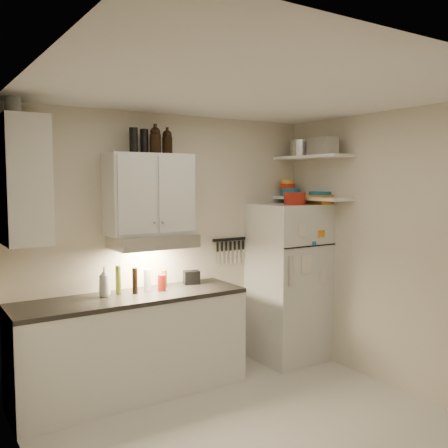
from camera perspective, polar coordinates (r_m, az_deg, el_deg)
floor at (r=4.19m, az=4.13°, el=-22.90°), size 3.20×3.00×0.02m
ceiling at (r=3.77m, az=4.39°, el=15.07°), size 3.20×3.00×0.02m
back_wall at (r=5.04m, az=-6.17°, el=-2.46°), size 3.20×0.02×2.60m
left_wall at (r=3.09m, az=-20.53°, el=-7.48°), size 0.02×3.00×2.60m
right_wall at (r=4.90m, az=19.48°, el=-2.93°), size 0.02×3.00×2.60m
base_cabinet at (r=4.73m, az=-10.46°, el=-13.71°), size 2.10×0.60×0.88m
countertop at (r=4.61m, az=-10.55°, el=-8.28°), size 2.10×0.62×0.04m
upper_cabinet at (r=4.71m, az=-8.54°, el=3.41°), size 0.80×0.33×0.75m
side_cabinet at (r=4.23m, az=-21.98°, el=4.62°), size 0.33×0.55×1.00m
range_hood at (r=4.68m, az=-8.14°, el=-1.94°), size 0.76×0.46×0.12m
fridge at (r=5.51m, az=7.34°, el=-6.59°), size 0.70×0.68×1.70m
shelf_hi at (r=5.43m, az=10.06°, el=7.54°), size 0.30×0.95×0.03m
shelf_lo at (r=5.43m, az=9.98°, el=2.90°), size 0.30×0.95×0.03m
knife_strip at (r=5.36m, az=0.65°, el=-1.77°), size 0.42×0.02×0.03m
dutch_oven at (r=5.22m, az=8.08°, el=2.90°), size 0.29×0.29×0.13m
book_stack at (r=5.44m, az=10.82°, el=2.76°), size 0.25×0.31×0.10m
spice_jar at (r=5.36m, az=7.44°, el=2.86°), size 0.07×0.07×0.11m
stock_pot at (r=5.66m, az=8.79°, el=8.53°), size 0.29×0.29×0.18m
tin_a at (r=5.38m, az=10.70°, el=8.69°), size 0.21×0.19×0.18m
tin_b at (r=5.20m, az=11.65°, el=8.76°), size 0.19×0.19×0.17m
bowl_teal at (r=5.65m, az=7.67°, el=3.61°), size 0.22×0.22×0.09m
bowl_orange at (r=5.67m, az=7.25°, el=4.33°), size 0.18×0.18×0.05m
bowl_yellow at (r=5.67m, az=7.26°, el=4.81°), size 0.14×0.14×0.04m
plates at (r=5.45m, az=10.91°, el=3.36°), size 0.27×0.27×0.06m
growler_a at (r=4.70m, az=-7.86°, el=9.51°), size 0.13×0.13×0.25m
growler_b at (r=4.80m, az=-6.51°, el=9.33°), size 0.12×0.12×0.23m
thermos_a at (r=4.71m, az=-9.10°, el=9.32°), size 0.10×0.10×0.22m
thermos_b at (r=4.63m, az=-10.30°, el=9.40°), size 0.10×0.10×0.23m
side_jar at (r=4.33m, az=-22.99°, el=12.35°), size 0.16×0.16×0.17m
soap_bottle at (r=4.58m, az=-13.51°, el=-6.25°), size 0.15×0.15×0.30m
pepper_mill at (r=4.88m, az=-6.86°, el=-6.22°), size 0.06×0.06×0.17m
oil_bottle at (r=4.65m, az=-11.99°, el=-6.27°), size 0.06×0.06×0.26m
vinegar_bottle at (r=4.64m, az=-10.15°, el=-6.40°), size 0.06×0.06×0.24m
clear_bottle at (r=4.75m, az=-8.76°, el=-6.33°), size 0.08×0.08×0.21m
red_jar at (r=4.74m, az=-7.13°, el=-6.67°), size 0.10×0.10×0.15m
caddy at (r=5.02m, az=-3.73°, el=-6.11°), size 0.18×0.15×0.13m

